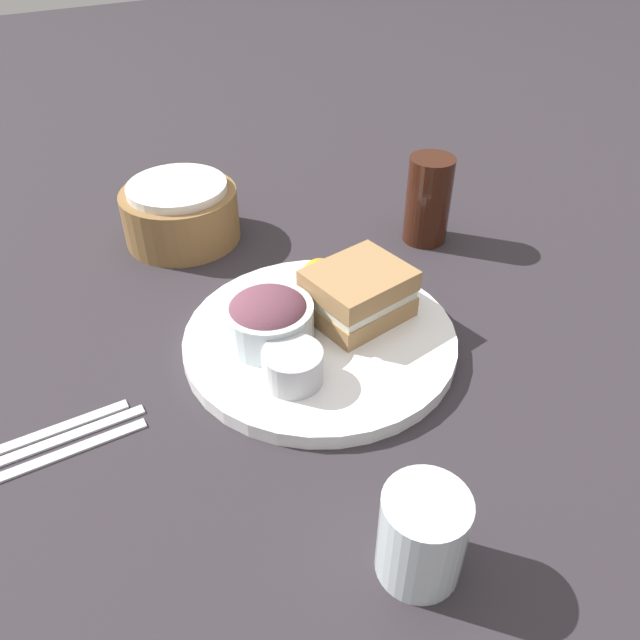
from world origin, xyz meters
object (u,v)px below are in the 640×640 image
at_px(knife, 57,441).
at_px(bread_basket, 181,213).
at_px(drink_glass, 428,200).
at_px(fork, 61,454).
at_px(spoon, 53,430).
at_px(water_glass, 422,535).
at_px(plate, 320,339).
at_px(dressing_cup, 293,366).
at_px(salad_bowl, 268,318).
at_px(sandwich, 358,293).

bearing_deg(knife, bread_basket, -128.23).
bearing_deg(drink_glass, fork, -164.23).
distance_m(spoon, water_glass, 0.38).
bearing_deg(bread_basket, plate, -80.22).
bearing_deg(bread_basket, drink_glass, -29.86).
relative_size(dressing_cup, spoon, 0.43).
bearing_deg(knife, salad_bowl, -175.00).
relative_size(dressing_cup, bread_basket, 0.39).
bearing_deg(water_glass, salad_bowl, 87.36).
height_order(dressing_cup, spoon, dressing_cup).
relative_size(dressing_cup, drink_glass, 0.51).
distance_m(salad_bowl, bread_basket, 0.30).
distance_m(plate, salad_bowl, 0.07).
relative_size(sandwich, knife, 0.71).
xyz_separation_m(sandwich, water_glass, (-0.13, -0.30, -0.01)).
bearing_deg(drink_glass, knife, -165.95).
height_order(sandwich, fork, sandwich).
relative_size(knife, spoon, 1.17).
bearing_deg(salad_bowl, bread_basket, 89.94).
relative_size(salad_bowl, water_glass, 1.19).
distance_m(plate, water_glass, 0.30).
relative_size(sandwich, fork, 0.75).
bearing_deg(plate, dressing_cup, -139.74).
relative_size(drink_glass, water_glass, 1.47).
height_order(drink_glass, fork, drink_glass).
bearing_deg(fork, sandwich, -175.69).
height_order(dressing_cup, fork, dressing_cup).
distance_m(salad_bowl, knife, 0.25).
relative_size(plate, water_glass, 3.68).
relative_size(sandwich, salad_bowl, 1.22).
distance_m(sandwich, salad_bowl, 0.11).
bearing_deg(plate, drink_glass, 28.25).
xyz_separation_m(plate, drink_glass, (0.26, 0.14, 0.05)).
relative_size(sandwich, spoon, 0.83).
relative_size(salad_bowl, bread_basket, 0.62).
bearing_deg(salad_bowl, sandwich, -5.99).
bearing_deg(drink_glass, dressing_cup, -149.09).
bearing_deg(sandwich, fork, -175.33).
bearing_deg(drink_glass, plate, -151.75).
xyz_separation_m(sandwich, drink_glass, (0.20, 0.13, 0.01)).
xyz_separation_m(salad_bowl, fork, (-0.25, -0.04, -0.04)).
relative_size(plate, fork, 1.89).
xyz_separation_m(plate, knife, (-0.30, -0.00, -0.01)).
distance_m(salad_bowl, fork, 0.26).
relative_size(sandwich, drink_glass, 0.99).
height_order(dressing_cup, bread_basket, bread_basket).
distance_m(plate, bread_basket, 0.32).
bearing_deg(bread_basket, dressing_cup, -91.37).
height_order(spoon, water_glass, water_glass).
bearing_deg(dressing_cup, spoon, 163.73).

